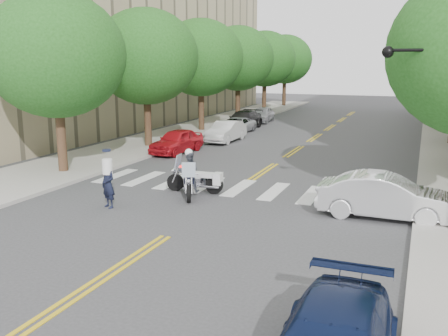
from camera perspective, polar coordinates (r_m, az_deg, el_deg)
The scene contains 19 objects.
ground at distance 15.55m, azimuth -6.67°, elevation -7.80°, with size 140.00×140.00×0.00m, color #38383A.
sidewalk_left at distance 38.90m, azimuth -3.52°, elevation 4.36°, with size 5.00×60.00×0.15m, color #9E9991.
tree_l_0 at distance 24.62m, azimuth -18.68°, elevation 12.12°, with size 6.40×6.40×8.45m.
tree_l_1 at distance 31.16m, azimuth -8.93°, elevation 12.45°, with size 6.40×6.40×8.45m.
tree_l_2 at distance 38.26m, azimuth -2.66°, elevation 12.47°, with size 6.40×6.40×8.45m.
tree_l_3 at distance 45.66m, azimuth 1.62°, elevation 12.41°, with size 6.40×6.40×8.45m.
tree_l_4 at distance 53.23m, azimuth 4.68°, elevation 12.32°, with size 6.40×6.40×8.45m.
tree_l_5 at distance 60.91m, azimuth 6.98°, elevation 12.23°, with size 6.40×6.40×8.45m.
tree_r_5 at distance 58.83m, azimuth 24.10°, elevation 11.31°, with size 6.40×6.40×8.45m.
traffic_signal_pole at distance 16.38m, azimuth 24.18°, elevation 5.62°, with size 2.82×0.42×6.00m.
motorcycle_police at distance 19.81m, azimuth -4.00°, elevation -0.82°, with size 1.25×2.24×1.93m.
motorcycle_parked at distance 20.39m, azimuth -2.81°, elevation -1.35°, with size 2.41×0.69×1.55m.
officer_standing at distance 18.68m, azimuth -13.09°, elevation -1.84°, with size 0.64×0.42×1.75m, color black.
convertible at distance 17.91m, azimuth 17.99°, elevation -3.11°, with size 1.60×4.60×1.52m, color silver.
parked_car_a at distance 29.42m, azimuth -5.42°, elevation 3.09°, with size 1.66×4.13×1.41m, color red.
parked_car_b at distance 33.48m, azimuth 0.19°, elevation 4.20°, with size 1.46×4.18×1.38m, color silver.
parked_car_c at distance 37.71m, azimuth 1.45°, elevation 4.90°, with size 1.89×4.10×1.14m, color #9EA0A6.
parked_car_d at distance 39.89m, azimuth 2.20°, elevation 5.49°, with size 2.00×4.91×1.43m, color black.
parked_car_e at distance 44.60m, azimuth 4.38°, elevation 6.13°, with size 1.63×4.06×1.38m, color #949599.
Camera 1 is at (7.08, -12.80, 5.25)m, focal length 40.00 mm.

